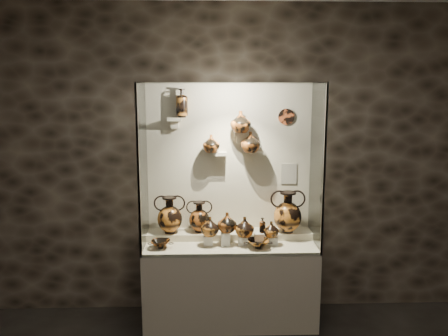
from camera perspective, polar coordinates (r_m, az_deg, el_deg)
The scene contains 36 objects.
wall_back at distance 4.54m, azimuth 0.66°, elevation 0.78°, with size 5.00×0.02×3.20m, color black.
plinth at distance 4.58m, azimuth 0.81°, elevation -14.87°, with size 1.70×0.60×0.80m, color beige.
front_tier at distance 4.42m, azimuth 0.82°, elevation -9.97°, with size 1.68×0.58×0.03m, color beige.
rear_tier at distance 4.58m, azimuth 0.72°, elevation -8.82°, with size 1.70×0.25×0.10m, color beige.
back_panel at distance 4.53m, azimuth 0.66°, elevation 0.77°, with size 1.70×0.03×1.60m, color beige.
glass_front at distance 3.93m, azimuth 1.05°, elevation -0.60°, with size 1.70×0.01×1.60m, color white.
glass_left at distance 4.27m, azimuth -10.57°, elevation 0.06°, with size 0.01×0.60×1.60m, color white.
glass_right at distance 4.35m, azimuth 12.06°, elevation 0.17°, with size 0.01×0.60×1.60m, color white.
glass_top at distance 4.17m, azimuth 0.87°, elevation 10.98°, with size 1.70×0.60×0.01m, color white.
frame_post_left at distance 3.99m, azimuth -11.11°, elevation -0.64°, with size 0.02×0.02×1.60m, color gray.
frame_post_right at distance 4.07m, azimuth 12.95°, elevation -0.50°, with size 0.02×0.02×1.60m, color gray.
pedestal_a at distance 4.35m, azimuth -2.08°, elevation -9.41°, with size 0.09×0.09×0.10m, color silver.
pedestal_b at distance 4.35m, azimuth 0.19°, elevation -9.20°, with size 0.09×0.09×0.13m, color silver.
pedestal_c at distance 4.36m, azimuth 2.45°, elevation -9.42°, with size 0.09×0.09×0.09m, color silver.
pedestal_d at distance 4.37m, azimuth 4.57°, elevation -9.19°, with size 0.09×0.09×0.12m, color silver.
pedestal_e at distance 4.40m, azimuth 6.41°, elevation -9.39°, with size 0.09×0.09×0.08m, color silver.
bracket_ul at distance 4.42m, azimuth -6.47°, elevation 6.35°, with size 0.14×0.12×0.04m, color beige.
bracket_ca at distance 4.44m, azimuth -0.58°, elevation 1.89°, with size 0.14×0.12×0.04m, color beige.
bracket_cb at distance 4.43m, azimuth 2.01°, elevation 4.47°, with size 0.10×0.12×0.04m, color beige.
bracket_cc at distance 4.47m, azimuth 4.30°, elevation 1.91°, with size 0.14×0.12×0.04m, color beige.
amphora_left at distance 4.49m, azimuth -7.10°, elevation -6.07°, with size 0.30×0.30×0.38m, color #BC6C24, non-canonical shape.
amphora_mid at distance 4.50m, azimuth -3.24°, elevation -6.36°, with size 0.26×0.26×0.32m, color #954A1A, non-canonical shape.
amphora_right at distance 4.51m, azimuth 8.31°, elevation -5.70°, with size 0.34×0.34×0.43m, color #BC6C24, non-canonical shape.
jug_a at distance 4.29m, azimuth -1.85°, elevation -7.63°, with size 0.18×0.18×0.19m, color #BC6C24.
jug_b at distance 4.30m, azimuth 0.41°, elevation -7.12°, with size 0.19×0.19×0.20m, color #954A1A.
jug_c at distance 4.30m, azimuth 2.70°, elevation -7.67°, with size 0.19×0.19×0.20m, color #BC6C24.
jug_e at distance 4.34m, azimuth 6.17°, elevation -7.97°, with size 0.15×0.15×0.16m, color #BC6C24.
lekythos_small at distance 4.34m, azimuth 5.03°, elevation -7.34°, with size 0.07×0.07×0.17m, color #954A1A, non-canonical shape.
kylix_left at distance 4.31m, azimuth -8.29°, elevation -9.72°, with size 0.24×0.20×0.10m, color #954A1A, non-canonical shape.
kylix_right at distance 4.28m, azimuth 4.50°, elevation -9.72°, with size 0.27×0.23×0.11m, color #BC6C24, non-canonical shape.
lekythos_tall at distance 4.40m, azimuth -5.52°, elevation 8.68°, with size 0.13×0.13×0.32m, color #BC6C24, non-canonical shape.
ovoid_vase_a at distance 4.39m, azimuth -1.68°, elevation 3.21°, with size 0.17×0.17×0.18m, color #954A1A.
ovoid_vase_b at distance 4.37m, azimuth 2.19°, elevation 6.05°, with size 0.21×0.21×0.22m, color #954A1A.
ovoid_vase_c at distance 4.40m, azimuth 3.48°, elevation 3.39°, with size 0.20×0.20×0.21m, color #954A1A.
wall_plate at distance 4.52m, azimuth 8.14°, elevation 6.64°, with size 0.17×0.17×0.02m, color #BB4F24.
info_placard at distance 4.60m, azimuth 8.48°, elevation -0.76°, with size 0.16×0.01×0.21m, color beige.
Camera 1 is at (-0.19, -1.98, 2.30)m, focal length 35.00 mm.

